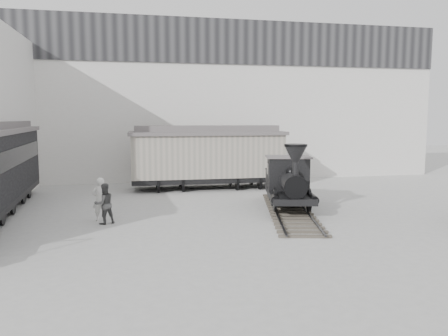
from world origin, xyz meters
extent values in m
plane|color=#9E9E9B|center=(0.00, 0.00, 0.00)|extent=(90.00, 90.00, 0.00)
cube|color=silver|center=(0.00, 15.00, 5.50)|extent=(34.00, 2.40, 11.00)
cube|color=#232326|center=(0.00, 13.75, 9.50)|extent=(34.00, 0.12, 3.00)
cube|color=#39322E|center=(2.09, 2.95, 0.08)|extent=(3.89, 9.20, 0.16)
cube|color=#2D2D30|center=(1.40, 3.11, 0.13)|extent=(2.06, 8.78, 0.06)
cube|color=#2D2D30|center=(2.77, 2.79, 0.13)|extent=(2.06, 8.78, 0.06)
cylinder|color=black|center=(1.24, 2.64, 0.69)|extent=(0.35, 1.07, 1.07)
cylinder|color=black|center=(2.72, 2.31, 0.69)|extent=(0.35, 1.07, 1.07)
cylinder|color=black|center=(1.52, 3.88, 0.69)|extent=(0.35, 1.07, 1.07)
cylinder|color=black|center=(3.00, 3.54, 0.69)|extent=(0.35, 1.07, 1.07)
cube|color=black|center=(2.12, 3.09, 0.81)|extent=(2.68, 3.86, 0.27)
cylinder|color=black|center=(1.97, 2.43, 1.44)|extent=(1.45, 2.41, 0.98)
cylinder|color=black|center=(1.77, 1.57, 2.20)|extent=(0.30, 0.30, 0.59)
cone|color=black|center=(1.77, 1.57, 2.83)|extent=(1.12, 1.12, 0.68)
sphere|color=black|center=(2.05, 2.81, 1.91)|extent=(0.51, 0.51, 0.51)
cube|color=black|center=(2.31, 3.95, 1.70)|extent=(2.15, 1.71, 1.51)
cube|color=#625D5D|center=(2.31, 3.95, 2.50)|extent=(2.38, 1.94, 0.08)
cube|color=black|center=(2.70, 5.67, 1.16)|extent=(2.15, 2.29, 0.88)
cylinder|color=black|center=(-2.88, 10.62, 0.41)|extent=(2.06, 0.84, 0.82)
cylinder|color=black|center=(1.82, 10.56, 0.41)|extent=(2.06, 0.84, 0.82)
cube|color=black|center=(-0.53, 10.59, 0.61)|extent=(9.24, 2.67, 0.31)
cube|color=gray|center=(-0.53, 10.59, 2.05)|extent=(9.24, 2.78, 2.56)
cube|color=#625D5D|center=(-0.53, 10.59, 3.43)|extent=(9.55, 3.09, 0.20)
cube|color=#625D5D|center=(-0.53, 10.59, 3.71)|extent=(8.81, 1.34, 0.37)
cylinder|color=black|center=(-11.76, 8.44, 0.44)|extent=(2.36, 1.02, 0.88)
cube|color=black|center=(-10.05, 4.74, 2.67)|extent=(0.73, 11.76, 0.79)
imported|color=silver|center=(-6.39, 3.05, 0.93)|extent=(0.79, 0.64, 1.86)
imported|color=#444444|center=(-6.19, 2.44, 0.85)|extent=(1.02, 0.93, 1.69)
camera|label=1|loc=(-4.87, -15.88, 4.38)|focal=35.00mm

